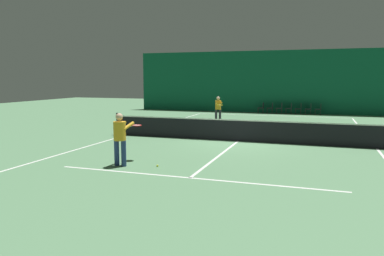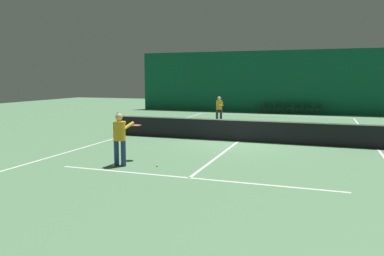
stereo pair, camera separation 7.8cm
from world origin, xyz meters
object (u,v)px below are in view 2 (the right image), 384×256
at_px(tennis_net, 239,130).
at_px(tennis_ball, 157,166).
at_px(courtside_chair_3, 291,108).
at_px(courtside_chair_5, 310,108).
at_px(courtside_chair_2, 281,108).
at_px(courtside_chair_0, 263,107).
at_px(courtside_chair_6, 320,108).
at_px(player_near, 120,135).
at_px(courtside_chair_1, 272,107).
at_px(courtside_chair_4, 301,108).
at_px(player_far, 219,107).

xyz_separation_m(tennis_net, tennis_ball, (-1.38, -5.49, -0.48)).
relative_size(courtside_chair_3, courtside_chair_5, 1.00).
relative_size(courtside_chair_2, courtside_chair_3, 1.00).
relative_size(courtside_chair_0, courtside_chair_3, 1.00).
bearing_deg(courtside_chair_6, player_near, -16.69).
distance_m(tennis_net, courtside_chair_2, 13.75).
bearing_deg(courtside_chair_1, courtside_chair_3, 90.00).
bearing_deg(courtside_chair_0, courtside_chair_6, 90.00).
height_order(tennis_net, courtside_chair_1, tennis_net).
distance_m(tennis_net, tennis_ball, 5.68).
relative_size(courtside_chair_1, courtside_chair_6, 1.00).
relative_size(tennis_net, tennis_ball, 181.82).
xyz_separation_m(tennis_net, courtside_chair_4, (1.87, 13.74, -0.03)).
height_order(courtside_chair_3, courtside_chair_6, same).
height_order(player_near, tennis_ball, player_near).
relative_size(courtside_chair_3, courtside_chair_4, 1.00).
bearing_deg(courtside_chair_6, tennis_net, -13.52).
xyz_separation_m(courtside_chair_2, courtside_chair_3, (0.72, 0.00, 0.00)).
xyz_separation_m(player_near, courtside_chair_1, (2.26, 19.45, -0.48)).
bearing_deg(courtside_chair_2, player_near, -8.68).
bearing_deg(courtside_chair_0, tennis_net, 4.11).
height_order(courtside_chair_2, courtside_chair_4, same).
relative_size(courtside_chair_0, courtside_chair_1, 1.00).
bearing_deg(courtside_chair_0, courtside_chair_4, 90.00).
relative_size(player_near, courtside_chair_0, 1.97).
xyz_separation_m(player_near, courtside_chair_2, (2.97, 19.45, -0.48)).
bearing_deg(courtside_chair_6, courtside_chair_2, -90.00).
xyz_separation_m(courtside_chair_5, tennis_ball, (-3.97, -19.23, -0.45)).
bearing_deg(courtside_chair_3, player_far, -29.31).
distance_m(player_far, courtside_chair_3, 7.92).
bearing_deg(courtside_chair_5, player_near, -14.74).
bearing_deg(tennis_ball, courtside_chair_0, 88.82).
bearing_deg(courtside_chair_1, courtside_chair_0, -90.00).
bearing_deg(courtside_chair_2, courtside_chair_4, 90.00).
xyz_separation_m(courtside_chair_1, courtside_chair_2, (0.72, 0.00, 0.00)).
distance_m(courtside_chair_0, courtside_chair_3, 2.15).
xyz_separation_m(courtside_chair_3, courtside_chair_5, (1.43, 0.00, 0.00)).
height_order(player_near, courtside_chair_2, player_near).
distance_m(tennis_net, courtside_chair_6, 14.14).
bearing_deg(player_far, courtside_chair_1, 138.96).
xyz_separation_m(courtside_chair_4, courtside_chair_5, (0.72, 0.00, 0.00)).
bearing_deg(courtside_chair_6, courtside_chair_3, -90.00).
relative_size(courtside_chair_0, courtside_chair_6, 1.00).
height_order(courtside_chair_6, tennis_ball, courtside_chair_6).
bearing_deg(player_near, courtside_chair_1, -1.68).
bearing_deg(courtside_chair_3, courtside_chair_6, 90.00).
distance_m(courtside_chair_5, courtside_chair_6, 0.72).
bearing_deg(courtside_chair_1, courtside_chair_5, 90.00).
relative_size(player_far, courtside_chair_5, 1.90).
bearing_deg(courtside_chair_0, tennis_ball, -1.18).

